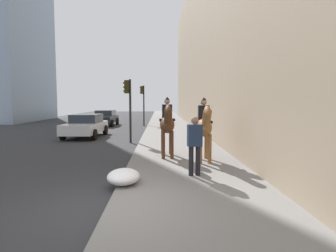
{
  "coord_description": "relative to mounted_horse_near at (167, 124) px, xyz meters",
  "views": [
    {
      "loc": [
        -5.76,
        -1.09,
        2.24
      ],
      "look_at": [
        4.0,
        -1.38,
        1.4
      ],
      "focal_mm": 30.41,
      "sensor_mm": 36.0,
      "label": 1
    }
  ],
  "objects": [
    {
      "name": "snow_pile_near",
      "position": [
        -3.57,
        1.23,
        -1.09
      ],
      "size": [
        1.09,
        0.84,
        0.38
      ],
      "primitive_type": "ellipsoid",
      "color": "white",
      "rests_on": "sidewalk_slab"
    },
    {
      "name": "car_mid_lane",
      "position": [
        15.84,
        5.35,
        -0.65
      ],
      "size": [
        4.48,
        2.06,
        1.44
      ],
      "rotation": [
        0.0,
        0.0,
        3.12
      ],
      "color": "black",
      "rests_on": "ground"
    },
    {
      "name": "traffic_light_near_curb",
      "position": [
        4.58,
        1.96,
        0.92
      ],
      "size": [
        0.2,
        0.44,
        3.43
      ],
      "color": "black",
      "rests_on": "ground"
    },
    {
      "name": "car_near_lane",
      "position": [
        7.23,
        4.95,
        -0.66
      ],
      "size": [
        4.55,
        2.2,
        1.44
      ],
      "rotation": [
        0.0,
        0.0,
        3.1
      ],
      "color": "silver",
      "rests_on": "ground"
    },
    {
      "name": "mounted_horse_far",
      "position": [
        -0.86,
        -1.27,
        -0.02
      ],
      "size": [
        2.15,
        0.61,
        2.28
      ],
      "rotation": [
        0.0,
        0.0,
        3.11
      ],
      "color": "brown",
      "rests_on": "sidewalk_slab"
    },
    {
      "name": "pedestrian_greeting",
      "position": [
        -2.81,
        -0.71,
        -0.31
      ],
      "size": [
        0.3,
        0.42,
        1.7
      ],
      "rotation": [
        0.0,
        0.0,
        0.1
      ],
      "color": "black",
      "rests_on": "sidewalk_slab"
    },
    {
      "name": "sidewalk_slab",
      "position": [
        -5.04,
        -0.59,
        -1.34
      ],
      "size": [
        120.0,
        3.93,
        0.12
      ],
      "primitive_type": "cube",
      "color": "slate",
      "rests_on": "ground"
    },
    {
      "name": "traffic_light_far_curb",
      "position": [
        15.34,
        1.82,
        1.09
      ],
      "size": [
        0.2,
        0.44,
        3.7
      ],
      "color": "black",
      "rests_on": "ground"
    },
    {
      "name": "mounted_horse_near",
      "position": [
        0.0,
        0.0,
        0.0
      ],
      "size": [
        2.15,
        0.61,
        2.3
      ],
      "rotation": [
        0.0,
        0.0,
        3.15
      ],
      "color": "#4C2B16",
      "rests_on": "sidewalk_slab"
    }
  ]
}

